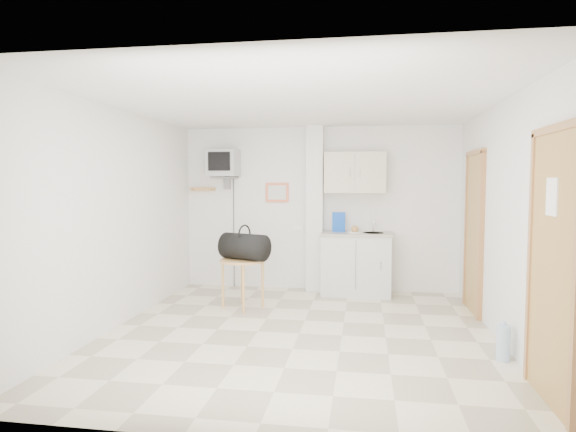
% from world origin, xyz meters
% --- Properties ---
extents(ground, '(4.50, 4.50, 0.00)m').
position_xyz_m(ground, '(0.00, 0.00, 0.00)').
color(ground, beige).
rests_on(ground, ground).
extents(room_envelope, '(4.24, 4.54, 2.55)m').
position_xyz_m(room_envelope, '(0.24, 0.09, 1.54)').
color(room_envelope, white).
rests_on(room_envelope, ground).
extents(kitchenette, '(1.03, 0.58, 2.10)m').
position_xyz_m(kitchenette, '(0.57, 2.00, 0.80)').
color(kitchenette, silver).
rests_on(kitchenette, ground).
extents(crt_television, '(0.44, 0.45, 2.15)m').
position_xyz_m(crt_television, '(-1.45, 2.02, 1.94)').
color(crt_television, slate).
rests_on(crt_television, ground).
extents(round_table, '(0.60, 0.60, 0.65)m').
position_xyz_m(round_table, '(-0.88, 0.96, 0.56)').
color(round_table, tan).
rests_on(round_table, ground).
extents(duffel_bag, '(0.71, 0.56, 0.46)m').
position_xyz_m(duffel_bag, '(-0.85, 0.94, 0.82)').
color(duffel_bag, black).
rests_on(duffel_bag, round_table).
extents(water_bottle, '(0.13, 0.13, 0.38)m').
position_xyz_m(water_bottle, '(1.98, -0.50, 0.17)').
color(water_bottle, '#A2BAD9').
rests_on(water_bottle, ground).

